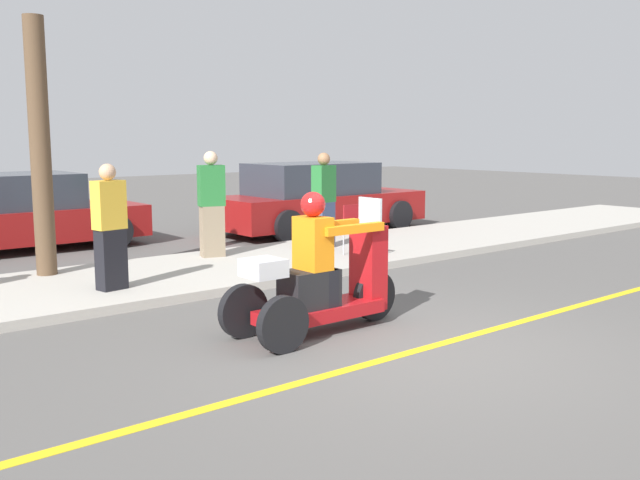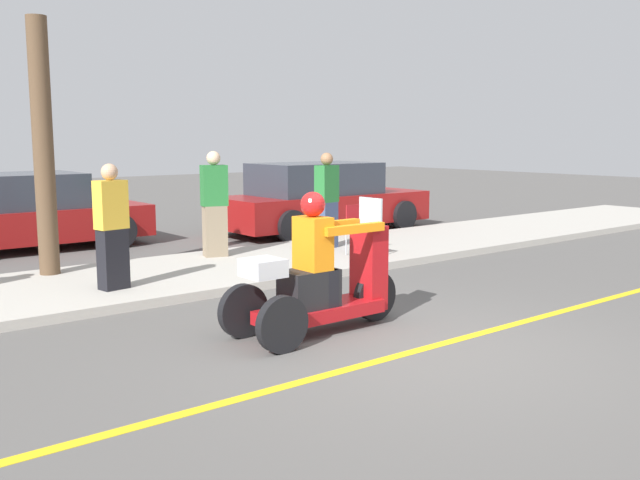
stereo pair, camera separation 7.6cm
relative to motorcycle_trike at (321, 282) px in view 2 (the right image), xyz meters
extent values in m
plane|color=#565451|center=(0.37, -1.11, -0.54)|extent=(60.00, 60.00, 0.00)
cube|color=gold|center=(-0.01, -1.11, -0.54)|extent=(24.00, 0.12, 0.01)
cube|color=#B2ADA3|center=(0.37, 3.49, -0.48)|extent=(28.00, 2.80, 0.12)
cylinder|color=black|center=(0.78, 0.00, -0.26)|extent=(0.56, 0.10, 0.56)
cylinder|color=black|center=(-0.76, -0.34, -0.26)|extent=(0.56, 0.10, 0.56)
cylinder|color=black|center=(-0.76, 0.34, -0.26)|extent=(0.56, 0.10, 0.56)
cube|color=#AD1419|center=(-0.01, 0.00, -0.32)|extent=(1.45, 0.48, 0.14)
cube|color=black|center=(-0.16, 0.00, -0.05)|extent=(0.58, 0.38, 0.40)
cube|color=#AD1419|center=(0.68, 0.00, 0.08)|extent=(0.24, 0.38, 0.94)
cube|color=silver|center=(0.70, 0.00, 0.70)|extent=(0.03, 0.34, 0.30)
cube|color=silver|center=(-0.74, 0.00, 0.24)|extent=(0.36, 0.38, 0.18)
cube|color=orange|center=(-0.11, 0.00, 0.42)|extent=(0.26, 0.38, 0.55)
sphere|color=red|center=(-0.11, 0.00, 0.83)|extent=(0.26, 0.26, 0.26)
cube|color=black|center=(0.02, -0.12, -0.05)|extent=(0.14, 0.14, 0.40)
cube|color=black|center=(0.02, 0.12, -0.05)|extent=(0.14, 0.14, 0.40)
cube|color=orange|center=(0.29, -0.20, 0.56)|extent=(0.79, 0.09, 0.09)
cube|color=orange|center=(0.29, 0.20, 0.56)|extent=(0.79, 0.09, 0.09)
cube|color=#38476B|center=(3.22, 3.82, -0.02)|extent=(0.39, 0.30, 0.80)
cube|color=#267233|center=(3.22, 3.82, 0.70)|extent=(0.43, 0.30, 0.64)
sphere|color=#9E704C|center=(3.22, 3.82, 1.13)|extent=(0.22, 0.22, 0.22)
cube|color=black|center=(-1.06, 2.91, -0.03)|extent=(0.38, 0.28, 0.78)
cube|color=gold|center=(-1.06, 2.91, 0.67)|extent=(0.41, 0.29, 0.62)
sphere|color=tan|center=(-1.06, 2.91, 1.08)|extent=(0.21, 0.21, 0.21)
cube|color=gray|center=(1.24, 4.28, -0.01)|extent=(0.42, 0.33, 0.83)
cube|color=#267233|center=(1.24, 4.28, 0.73)|extent=(0.46, 0.35, 0.65)
sphere|color=beige|center=(1.24, 4.28, 1.17)|extent=(0.22, 0.22, 0.22)
cylinder|color=#A5A8AD|center=(2.98, 2.59, -0.20)|extent=(0.02, 0.02, 0.44)
cylinder|color=#A5A8AD|center=(3.42, 2.59, -0.20)|extent=(0.02, 0.02, 0.44)
cylinder|color=#A5A8AD|center=(2.99, 3.03, -0.20)|extent=(0.02, 0.02, 0.44)
cylinder|color=#A5A8AD|center=(3.43, 3.03, -0.20)|extent=(0.02, 0.02, 0.44)
cube|color=maroon|center=(3.21, 2.81, 0.03)|extent=(0.45, 0.45, 0.02)
cube|color=maroon|center=(3.21, 3.03, 0.21)|extent=(0.44, 0.03, 0.38)
cube|color=maroon|center=(-0.71, 7.75, -0.07)|extent=(4.29, 1.88, 0.59)
cube|color=#2D333D|center=(-0.92, 7.75, 0.54)|extent=(2.36, 1.69, 0.63)
cylinder|color=black|center=(0.69, 6.81, -0.22)|extent=(0.64, 0.22, 0.64)
cylinder|color=black|center=(0.69, 8.69, -0.22)|extent=(0.64, 0.22, 0.64)
cube|color=maroon|center=(5.16, 6.27, -0.04)|extent=(4.81, 1.78, 0.64)
cube|color=#2D333D|center=(4.92, 6.27, 0.62)|extent=(2.64, 1.60, 0.67)
cylinder|color=black|center=(6.72, 5.39, -0.22)|extent=(0.64, 0.22, 0.64)
cylinder|color=black|center=(6.72, 7.16, -0.22)|extent=(0.64, 0.22, 0.64)
cylinder|color=black|center=(3.60, 5.39, -0.22)|extent=(0.64, 0.22, 0.64)
cylinder|color=black|center=(3.60, 7.16, -0.22)|extent=(0.64, 0.22, 0.64)
cylinder|color=brown|center=(-1.37, 4.45, 1.36)|extent=(0.28, 0.28, 3.56)
camera|label=1|loc=(-4.69, -5.67, 1.53)|focal=40.00mm
camera|label=2|loc=(-4.63, -5.72, 1.53)|focal=40.00mm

